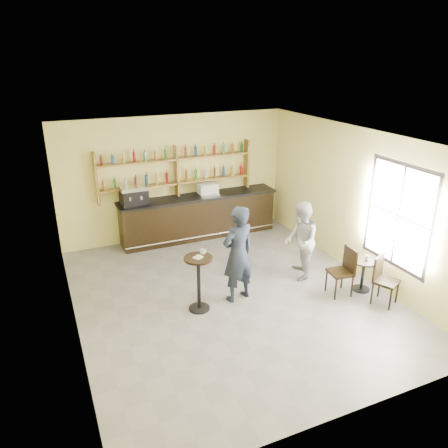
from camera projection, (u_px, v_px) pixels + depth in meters
name	position (u px, v px, depth m)	size (l,w,h in m)	color
floor	(231.00, 295.00, 8.92)	(7.00, 7.00, 0.00)	slate
ceiling	(232.00, 139.00, 7.74)	(7.00, 7.00, 0.00)	white
wall_back	(175.00, 178.00, 11.31)	(7.00, 7.00, 0.00)	#F1E789
wall_front	(349.00, 318.00, 5.35)	(7.00, 7.00, 0.00)	#F1E789
wall_left	(66.00, 249.00, 7.21)	(7.00, 7.00, 0.00)	#F1E789
wall_right	(357.00, 202.00, 9.45)	(7.00, 7.00, 0.00)	#F1E789
window_pane	(399.00, 216.00, 8.39)	(2.00, 2.00, 0.00)	white
window_frame	(398.00, 216.00, 8.39)	(0.04, 1.70, 2.10)	black
shelf_unit	(177.00, 171.00, 11.13)	(4.00, 0.26, 1.40)	brown
liquor_bottles	(176.00, 164.00, 11.06)	(3.68, 0.10, 1.00)	#8C5919
bar_counter	(199.00, 216.00, 11.58)	(4.23, 0.82, 1.14)	black
espresso_machine	(134.00, 195.00, 10.66)	(0.63, 0.41, 0.45)	black
pastry_case	(207.00, 189.00, 11.41)	(0.51, 0.41, 0.31)	silver
pedestal_table	(199.00, 284.00, 8.25)	(0.54, 0.54, 1.11)	black
napkin	(198.00, 257.00, 8.05)	(0.15, 0.15, 0.00)	white
donut	(199.00, 256.00, 8.03)	(0.11, 0.11, 0.04)	#E1B752
cup_pedestal	(203.00, 252.00, 8.17)	(0.12, 0.12, 0.10)	white
man_main	(238.00, 254.00, 8.46)	(0.72, 0.47, 1.97)	black
cafe_table	(363.00, 275.00, 9.02)	(0.54, 0.54, 0.69)	black
cup_cafe	(367.00, 258.00, 8.89)	(0.10, 0.10, 0.09)	white
chair_west	(340.00, 272.00, 8.79)	(0.44, 0.44, 1.01)	black
chair_south	(386.00, 281.00, 8.47)	(0.42, 0.42, 0.98)	black
patron_second	(301.00, 241.00, 9.35)	(0.84, 0.65, 1.73)	#A8A7AD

